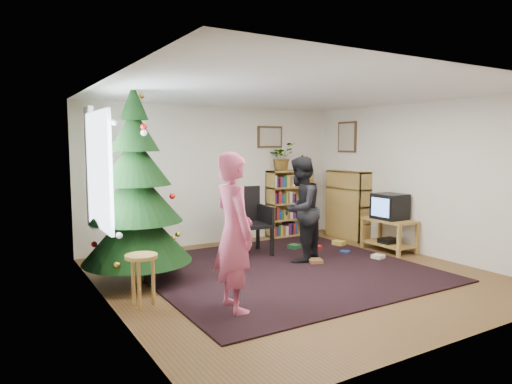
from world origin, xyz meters
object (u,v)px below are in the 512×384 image
person_by_chair (300,210)px  potted_plant (282,157)px  armchair (246,218)px  picture_back (270,137)px  picture_right (347,137)px  table_lamp (302,160)px  bookshelf_back (290,202)px  bookshelf_right (348,204)px  crt_tv (390,206)px  stool (141,266)px  person_standing (234,232)px  christmas_tree (136,201)px  tv_stand (389,232)px

person_by_chair → potted_plant: size_ratio=3.01×
armchair → potted_plant: (1.30, 0.88, 0.97)m
picture_back → person_by_chair: size_ratio=0.34×
picture_right → table_lamp: size_ratio=1.96×
armchair → bookshelf_back: bearing=36.6°
bookshelf_right → crt_tv: bookshelf_right is taller
stool → potted_plant: size_ratio=1.11×
bookshelf_right → stool: bearing=110.2°
bookshelf_back → stool: (-3.74, -2.46, -0.20)m
table_lamp → bookshelf_right: bearing=-57.6°
armchair → person_standing: person_standing is taller
crt_tv → christmas_tree: bearing=173.6°
picture_right → table_lamp: picture_right is taller
picture_right → person_by_chair: 2.56m
stool → potted_plant: potted_plant is taller
christmas_tree → table_lamp: bearing=21.5°
person_by_chair → bookshelf_back: bearing=-151.8°
armchair → table_lamp: (1.80, 0.88, 0.90)m
armchair → stool: armchair is taller
crt_tv → potted_plant: size_ratio=0.91×
christmas_tree → table_lamp: size_ratio=8.44×
bookshelf_back → person_by_chair: person_by_chair is taller
picture_right → armchair: bearing=-173.3°
picture_back → bookshelf_back: bearing=-19.3°
person_standing → stool: bearing=56.4°
picture_right → person_standing: bearing=-147.0°
picture_back → table_lamp: (0.69, -0.14, -0.44)m
stool → person_by_chair: (2.70, 0.71, 0.35)m
bookshelf_back → bookshelf_right: size_ratio=1.00×
bookshelf_back → tv_stand: bearing=-70.8°
crt_tv → potted_plant: (-0.88, 1.96, 0.80)m
picture_back → picture_right: bearing=-28.7°
picture_back → bookshelf_right: picture_back is taller
bookshelf_back → bookshelf_right: 1.13m
picture_back → armchair: 2.02m
person_standing → table_lamp: 4.49m
armchair → christmas_tree: bearing=-156.5°
person_standing → person_by_chair: size_ratio=1.07×
potted_plant → stool: bearing=-145.1°
person_standing → person_by_chair: bearing=-51.3°
christmas_tree → armchair: bearing=17.2°
stool → person_standing: 1.12m
christmas_tree → person_by_chair: christmas_tree is taller
person_standing → person_by_chair: person_standing is taller
christmas_tree → tv_stand: 4.27m
tv_stand → person_standing: bearing=-162.6°
stool → bookshelf_back: bearing=33.4°
crt_tv → table_lamp: (-0.38, 1.96, 0.74)m
crt_tv → picture_back: bearing=116.9°
potted_plant → table_lamp: potted_plant is taller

